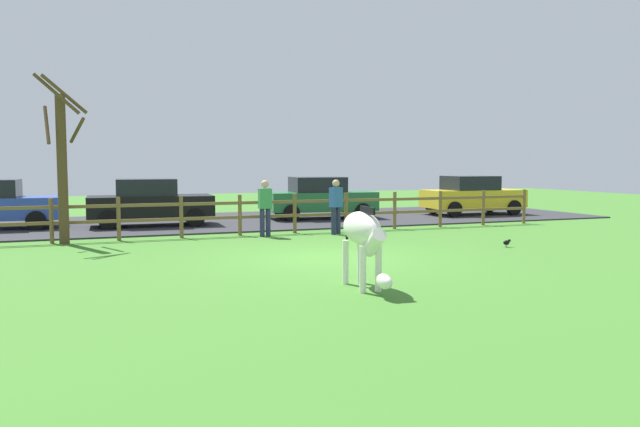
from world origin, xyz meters
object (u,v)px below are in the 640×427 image
parked_car_green (320,197)px  visitor_right_of_tree (265,205)px  parked_car_yellow (472,195)px  visitor_left_of_tree (336,204)px  zebra (364,235)px  crow_on_grass (507,242)px  bare_tree (62,162)px  parked_car_black (150,202)px

parked_car_green → visitor_right_of_tree: visitor_right_of_tree is taller
parked_car_yellow → visitor_right_of_tree: size_ratio=2.47×
parked_car_yellow → visitor_left_of_tree: visitor_left_of_tree is taller
zebra → parked_car_green: 12.86m
crow_on_grass → visitor_left_of_tree: (-2.98, 4.17, 0.78)m
bare_tree → parked_car_green: 9.82m
bare_tree → visitor_left_of_tree: bare_tree is taller
bare_tree → parked_car_black: bearing=55.1°
bare_tree → crow_on_grass: bearing=-23.9°
parked_car_yellow → visitor_left_of_tree: size_ratio=2.47×
visitor_left_of_tree → parked_car_yellow: bearing=28.6°
bare_tree → parked_car_yellow: size_ratio=1.08×
parked_car_black → visitor_left_of_tree: (4.99, -4.14, 0.06)m
parked_car_black → visitor_left_of_tree: visitor_left_of_tree is taller
zebra → visitor_left_of_tree: bearing=71.1°
crow_on_grass → parked_car_green: (-1.72, 8.82, 0.72)m
parked_car_yellow → visitor_right_of_tree: (-9.77, -3.95, 0.06)m
zebra → visitor_left_of_tree: visitor_left_of_tree is taller
visitor_left_of_tree → parked_car_green: bearing=74.8°
bare_tree → visitor_right_of_tree: size_ratio=2.67×
bare_tree → visitor_right_of_tree: bearing=-3.0°
crow_on_grass → zebra: bearing=-148.3°
parked_car_green → visitor_left_of_tree: bearing=-105.2°
crow_on_grass → parked_car_yellow: parked_car_yellow is taller
crow_on_grass → parked_car_black: (-7.97, 8.31, 0.72)m
parked_car_green → visitor_right_of_tree: size_ratio=2.52×
bare_tree → parked_car_black: size_ratio=1.08×
parked_car_black → parked_car_yellow: same height
zebra → parked_car_black: bearing=101.5°
parked_car_black → parked_car_green: size_ratio=0.98×
zebra → visitor_left_of_tree: size_ratio=1.18×
zebra → parked_car_green: (3.87, 12.27, -0.08)m
visitor_right_of_tree → crow_on_grass: bearing=-40.6°
bare_tree → parked_car_black: (2.54, 3.64, -1.32)m
bare_tree → visitor_right_of_tree: (5.40, -0.29, -1.26)m
parked_car_yellow → parked_car_green: (-6.37, 0.49, 0.00)m
crow_on_grass → parked_car_green: parked_car_green is taller
parked_car_yellow → visitor_right_of_tree: 10.54m
crow_on_grass → visitor_left_of_tree: visitor_left_of_tree is taller
parked_car_green → parked_car_black: bearing=-175.3°
bare_tree → parked_car_yellow: bare_tree is taller
bare_tree → crow_on_grass: bare_tree is taller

